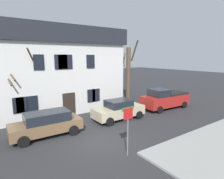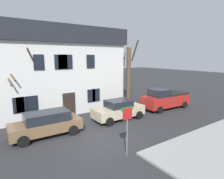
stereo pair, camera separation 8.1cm
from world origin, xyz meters
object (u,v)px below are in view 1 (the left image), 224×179
(tree_bare_mid, at_px, (128,72))
(pickup_truck_red, at_px, (165,99))
(building_main, at_px, (54,68))
(street_sign_pole, at_px, (128,122))
(car_beige_sedan, at_px, (119,110))
(tree_bare_near, at_px, (22,86))
(car_brown_wagon, at_px, (47,123))

(tree_bare_mid, height_order, pickup_truck_red, tree_bare_mid)
(building_main, distance_m, street_sign_pole, 12.72)
(tree_bare_mid, height_order, car_beige_sedan, tree_bare_mid)
(tree_bare_near, xyz_separation_m, tree_bare_mid, (11.80, 1.37, 0.46))
(tree_bare_mid, relative_size, street_sign_pole, 2.68)
(building_main, relative_size, street_sign_pole, 4.59)
(building_main, distance_m, tree_bare_near, 5.45)
(car_beige_sedan, height_order, street_sign_pole, street_sign_pole)
(car_brown_wagon, xyz_separation_m, car_beige_sedan, (5.93, -0.02, -0.03))
(car_brown_wagon, bearing_deg, pickup_truck_red, 0.02)
(building_main, relative_size, car_brown_wagon, 2.67)
(building_main, distance_m, pickup_truck_red, 11.97)
(tree_bare_mid, height_order, car_brown_wagon, tree_bare_mid)
(tree_bare_mid, distance_m, car_brown_wagon, 12.47)
(car_brown_wagon, bearing_deg, tree_bare_near, 100.88)
(car_brown_wagon, relative_size, pickup_truck_red, 0.87)
(tree_bare_near, relative_size, tree_bare_mid, 0.82)
(car_beige_sedan, bearing_deg, tree_bare_mid, 44.64)
(car_brown_wagon, bearing_deg, tree_bare_mid, 24.57)
(pickup_truck_red, bearing_deg, building_main, 139.52)
(pickup_truck_red, bearing_deg, tree_bare_near, 163.61)
(car_brown_wagon, relative_size, car_beige_sedan, 1.04)
(tree_bare_mid, distance_m, pickup_truck_red, 5.67)
(car_brown_wagon, height_order, car_beige_sedan, car_beige_sedan)
(building_main, height_order, car_brown_wagon, building_main)
(car_beige_sedan, xyz_separation_m, street_sign_pole, (-3.13, -4.99, 1.04))
(tree_bare_near, height_order, car_beige_sedan, tree_bare_near)
(building_main, height_order, tree_bare_near, building_main)
(car_beige_sedan, height_order, pickup_truck_red, pickup_truck_red)
(car_brown_wagon, xyz_separation_m, street_sign_pole, (2.81, -5.02, 1.01))
(car_beige_sedan, bearing_deg, pickup_truck_red, 0.27)
(car_beige_sedan, distance_m, pickup_truck_red, 5.91)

